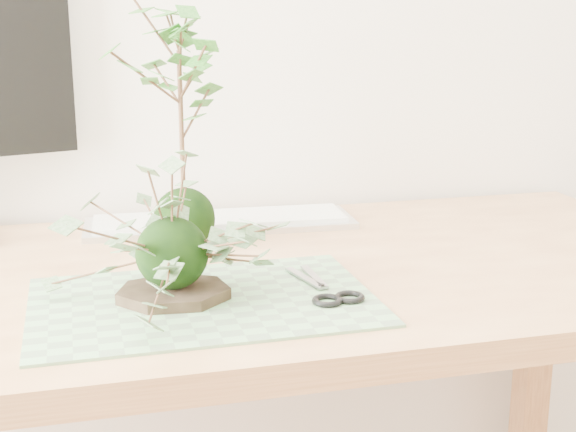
% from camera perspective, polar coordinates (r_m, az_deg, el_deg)
% --- Properties ---
extents(desk, '(1.60, 0.70, 0.74)m').
position_cam_1_polar(desk, '(1.25, -4.96, -7.64)').
color(desk, tan).
rests_on(desk, ground_plane).
extents(cutting_mat, '(0.46, 0.31, 0.00)m').
position_cam_1_polar(cutting_mat, '(1.08, -6.03, -6.06)').
color(cutting_mat, '#607C5A').
rests_on(cutting_mat, desk).
extents(stone_dish, '(0.17, 0.17, 0.01)m').
position_cam_1_polar(stone_dish, '(1.09, -8.14, -5.45)').
color(stone_dish, black).
rests_on(stone_dish, cutting_mat).
extents(ivy_kokedama, '(0.32, 0.32, 0.19)m').
position_cam_1_polar(ivy_kokedama, '(1.06, -8.33, -0.28)').
color(ivy_kokedama, black).
rests_on(ivy_kokedama, stone_dish).
extents(maple_kokedama, '(0.27, 0.27, 0.42)m').
position_cam_1_polar(maple_kokedama, '(1.28, -7.74, 10.48)').
color(maple_kokedama, black).
rests_on(maple_kokedama, desk).
extents(keyboard, '(0.49, 0.17, 0.02)m').
position_cam_1_polar(keyboard, '(1.45, -4.83, -0.40)').
color(keyboard, silver).
rests_on(keyboard, desk).
extents(scissors, '(0.08, 0.17, 0.01)m').
position_cam_1_polar(scissors, '(1.09, 2.96, -5.57)').
color(scissors, gray).
rests_on(scissors, cutting_mat).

